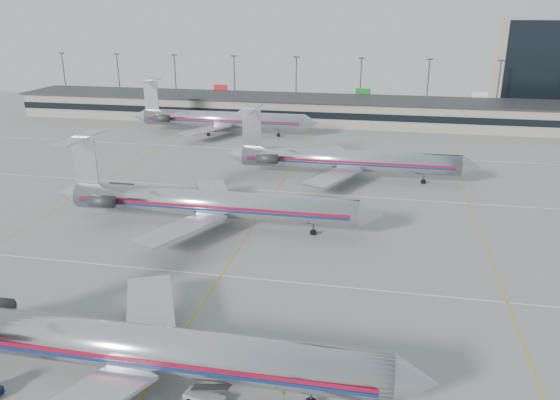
# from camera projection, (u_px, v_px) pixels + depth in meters

# --- Properties ---
(ground) EXTENTS (260.00, 260.00, 0.00)m
(ground) POSITION_uv_depth(u_px,v_px,m) (190.00, 324.00, 51.10)
(ground) COLOR gray
(ground) RESTS_ON ground
(apron_markings) EXTENTS (160.00, 0.15, 0.02)m
(apron_markings) POSITION_uv_depth(u_px,v_px,m) (221.00, 275.00, 60.35)
(apron_markings) COLOR silver
(apron_markings) RESTS_ON ground
(terminal) EXTENTS (162.00, 17.00, 6.25)m
(terminal) POSITION_uv_depth(u_px,v_px,m) (321.00, 110.00, 140.67)
(terminal) COLOR gray
(terminal) RESTS_ON ground
(light_mast_row) EXTENTS (163.60, 0.40, 15.28)m
(light_mast_row) POSITION_uv_depth(u_px,v_px,m) (328.00, 82.00, 151.83)
(light_mast_row) COLOR #38383D
(light_mast_row) RESTS_ON ground
(distant_building) EXTENTS (30.00, 20.00, 25.00)m
(distant_building) POSITION_uv_depth(u_px,v_px,m) (553.00, 66.00, 153.91)
(distant_building) COLOR tan
(distant_building) RESTS_ON ground
(jet_foreground) EXTENTS (45.49, 26.79, 11.91)m
(jet_foreground) POSITION_uv_depth(u_px,v_px,m) (124.00, 345.00, 42.01)
(jet_foreground) COLOR silver
(jet_foreground) RESTS_ON ground
(jet_second_row) EXTENTS (45.35, 26.70, 11.87)m
(jet_second_row) POSITION_uv_depth(u_px,v_px,m) (206.00, 203.00, 72.67)
(jet_second_row) COLOR silver
(jet_second_row) RESTS_ON ground
(jet_third_row) EXTENTS (43.57, 26.80, 11.91)m
(jet_third_row) POSITION_uv_depth(u_px,v_px,m) (343.00, 160.00, 93.28)
(jet_third_row) COLOR silver
(jet_third_row) RESTS_ON ground
(jet_back_row) EXTENTS (44.90, 27.62, 12.28)m
(jet_back_row) POSITION_uv_depth(u_px,v_px,m) (219.00, 119.00, 126.80)
(jet_back_row) COLOR silver
(jet_back_row) RESTS_ON ground
(belt_loader) EXTENTS (3.85, 1.80, 1.97)m
(belt_loader) POSITION_uv_depth(u_px,v_px,m) (205.00, 396.00, 40.79)
(belt_loader) COLOR gray
(belt_loader) RESTS_ON ground
(ramp_worker_far) EXTENTS (1.09, 1.07, 1.77)m
(ramp_worker_far) POSITION_uv_depth(u_px,v_px,m) (281.00, 384.00, 41.63)
(ramp_worker_far) COLOR #9ECE13
(ramp_worker_far) RESTS_ON ground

